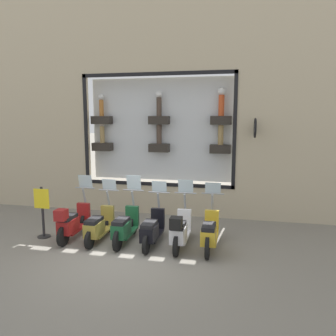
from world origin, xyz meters
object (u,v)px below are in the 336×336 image
scooter_white_1 (180,230)px  scooter_green_3 (125,227)px  scooter_yellow_0 (210,233)px  scooter_black_2 (152,230)px  scooter_red_5 (72,222)px  shop_sign_post (42,211)px  scooter_olive_4 (98,226)px

scooter_white_1 → scooter_green_3: (0.06, 1.50, -0.03)m
scooter_yellow_0 → scooter_green_3: size_ratio=1.00×
scooter_yellow_0 → scooter_black_2: bearing=90.3°
scooter_black_2 → scooter_red_5: scooter_red_5 is taller
scooter_green_3 → scooter_red_5: bearing=92.3°
scooter_white_1 → scooter_black_2: scooter_white_1 is taller
scooter_yellow_0 → scooter_green_3: bearing=90.0°
scooter_black_2 → shop_sign_post: 3.15m
scooter_black_2 → scooter_green_3: (0.01, 0.75, 0.02)m
scooter_yellow_0 → scooter_white_1: 0.75m
scooter_white_1 → shop_sign_post: 3.89m
scooter_yellow_0 → shop_sign_post: bearing=90.9°
scooter_olive_4 → shop_sign_post: (-0.06, 1.63, 0.34)m
scooter_green_3 → scooter_black_2: bearing=-90.6°
scooter_white_1 → scooter_red_5: bearing=89.9°
scooter_green_3 → shop_sign_post: size_ratio=1.26×
scooter_white_1 → scooter_olive_4: 2.25m
scooter_green_3 → shop_sign_post: scooter_green_3 is taller
scooter_olive_4 → scooter_yellow_0: bearing=-89.8°
scooter_black_2 → scooter_olive_4: (-0.00, 1.50, -0.00)m
scooter_yellow_0 → scooter_black_2: size_ratio=1.01×
scooter_green_3 → scooter_olive_4: bearing=90.7°
scooter_olive_4 → scooter_red_5: bearing=93.9°
shop_sign_post → scooter_green_3: bearing=-88.3°
scooter_yellow_0 → scooter_olive_4: scooter_yellow_0 is taller
scooter_red_5 → shop_sign_post: size_ratio=1.26×
scooter_white_1 → scooter_green_3: size_ratio=1.00×
scooter_black_2 → scooter_green_3: size_ratio=0.99×
scooter_white_1 → scooter_black_2: bearing=85.8°
scooter_white_1 → scooter_olive_4: scooter_white_1 is taller
scooter_red_5 → scooter_green_3: bearing=-87.7°
scooter_black_2 → shop_sign_post: scooter_black_2 is taller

